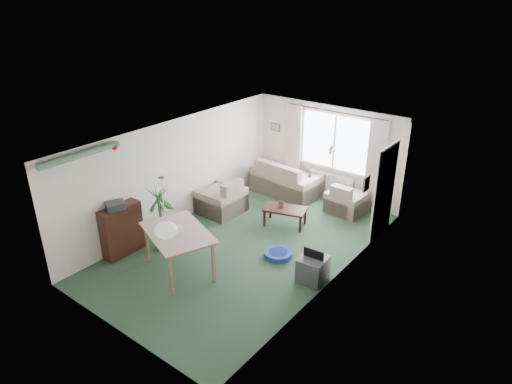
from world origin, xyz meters
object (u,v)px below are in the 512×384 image
Objects in this scene: sofa at (287,177)px; bookshelf at (122,230)px; armchair_corner at (347,197)px; pet_bed at (278,254)px; armchair_left at (221,195)px; coffee_table at (285,217)px; tv_cube at (313,269)px; houseplant at (161,217)px; dining_table at (179,252)px.

sofa is 4.58m from bookshelf.
pet_bed is at bearing 89.96° from armchair_corner.
coffee_table is (1.59, 0.39, -0.22)m from armchair_left.
tv_cube is (2.58, -2.93, -0.21)m from sofa.
sofa reaches higher than armchair_corner.
houseplant is at bearing 62.28° from armchair_corner.
bookshelf is at bearing -122.80° from coffee_table.
sofa reaches higher than coffee_table.
dining_table reaches higher than armchair_corner.
sofa is 1.91× the size of coffee_table.
armchair_left is 2.60m from dining_table.
sofa is at bearing 127.08° from tv_cube.
dining_table is (-0.54, -2.76, 0.21)m from coffee_table.
tv_cube is 0.91× the size of pet_bed.
houseplant reaches higher than armchair_corner.
tv_cube is at bearing 16.21° from houseplant.
pet_bed is (2.58, 1.80, -0.47)m from bookshelf.
sofa is 1.97m from armchair_left.
pet_bed is at bearing 52.80° from dining_table.
armchair_corner reaches higher than tv_cube.
tv_cube is (3.20, -1.06, -0.20)m from armchair_left.
armchair_corner is at bearing 57.94° from bookshelf.
sofa is 4.27m from dining_table.
houseplant is 1.06m from dining_table.
bookshelf is at bearing 61.67° from armchair_corner.
armchair_left reaches higher than armchair_corner.
houseplant reaches higher than tv_cube.
tv_cube is (3.54, 1.55, -0.29)m from bookshelf.
dining_table is at bearing -152.83° from tv_cube.
armchair_corner is at bearing 86.82° from pet_bed.
dining_table is 2.60× the size of tv_cube.
armchair_corner is (1.76, -0.02, -0.07)m from sofa.
dining_table is at bearing 100.64° from sofa.
bookshelf reaches higher than armchair_left.
tv_cube reaches higher than coffee_table.
coffee_table is 2.17m from tv_cube.
coffee_table is at bearing 133.81° from tv_cube.
sofa is at bearing 162.60° from armchair_left.
coffee_table is (-0.80, -1.46, -0.16)m from armchair_corner.
armchair_left is 2.63m from bookshelf.
armchair_corner is 1.67m from coffee_table.
coffee_table is at bearing 118.58° from pet_bed.
tv_cube is (3.09, 0.90, -0.47)m from houseplant.
pet_bed is at bearing 126.03° from sofa.
dining_table is at bearing 24.92° from armchair_left.
armchair_corner is at bearing 101.41° from tv_cube.
sofa is 3.87m from houseplant.
houseplant reaches higher than armchair_left.
houseplant is (-0.51, -3.83, 0.26)m from sofa.
armchair_left is 0.72× the size of dining_table.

